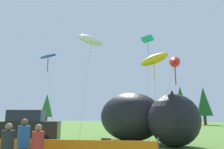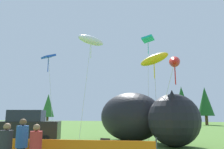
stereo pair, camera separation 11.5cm
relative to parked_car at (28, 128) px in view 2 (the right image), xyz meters
name	(u,v)px [view 2 (the right image)]	position (x,y,z in m)	size (l,w,h in m)	color
parked_car	(28,128)	(0.00, 0.00, 0.00)	(4.26, 3.04, 2.22)	black
folding_chair	(107,147)	(6.54, -2.96, -0.55)	(0.59, 0.59, 0.90)	black
inflatable_cat	(141,119)	(6.92, 3.28, 0.56)	(8.07, 6.52, 3.56)	black
spectator_in_grey_shirt	(5,149)	(4.76, -6.91, -0.18)	(0.36, 0.36, 1.65)	#2D2D38
spectator_in_black_shirt	(22,144)	(4.70, -6.16, -0.12)	(0.38, 0.38, 1.77)	#2D2D38
kite_yellow_hero	(154,60)	(8.11, 1.99, 4.46)	(2.24, 2.20, 6.12)	silver
kite_white_ghost	(91,41)	(3.82, 1.27, 6.02)	(1.71, 2.02, 7.50)	silver
kite_blue_box	(49,58)	(-0.56, 2.60, 5.46)	(1.97, 1.42, 6.90)	silver
kite_red_lizard	(174,62)	(9.47, 0.19, 3.77)	(1.97, 3.08, 5.44)	silver
kite_teal_diamond	(148,41)	(7.30, 4.98, 6.87)	(1.01, 1.26, 8.32)	silver
horizon_tree_east	(205,101)	(13.88, 35.09, 3.51)	(3.13, 3.13, 7.48)	brown
horizon_tree_west	(182,101)	(9.47, 32.11, 3.47)	(3.11, 3.11, 7.42)	brown
horizon_tree_mid	(48,105)	(-17.94, 28.26, 2.86)	(2.69, 2.69, 6.43)	brown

